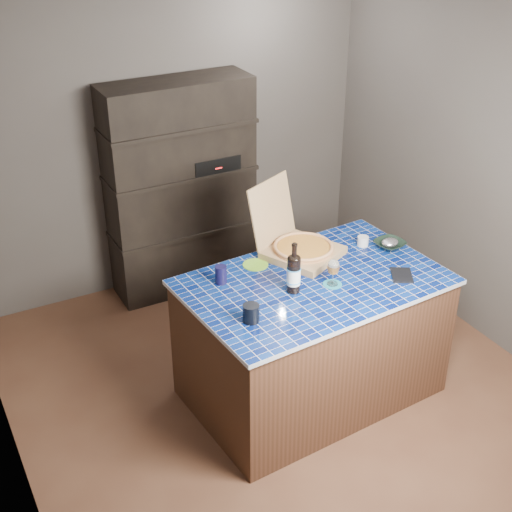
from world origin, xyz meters
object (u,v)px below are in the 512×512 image
wine_glass (333,268)px  bowl (390,245)px  kitchen_island (312,338)px  mead_bottle (294,273)px  pizza_box (300,246)px  dvd_case (402,275)px

wine_glass → bowl: 0.67m
kitchen_island → mead_bottle: size_ratio=5.11×
mead_bottle → wine_glass: mead_bottle is taller
bowl → kitchen_island: bearing=-169.9°
pizza_box → bowl: bearing=-44.3°
wine_glass → mead_bottle: bearing=168.7°
kitchen_island → pizza_box: 0.62m
kitchen_island → wine_glass: size_ratio=9.78×
bowl → wine_glass: bearing=-160.2°
dvd_case → mead_bottle: bearing=-163.1°
pizza_box → wine_glass: size_ratio=3.80×
pizza_box → wine_glass: bearing=-117.8°
wine_glass → bowl: bearing=19.8°
wine_glass → pizza_box: bearing=87.3°
kitchen_island → wine_glass: 0.59m
mead_bottle → wine_glass: size_ratio=1.91×
dvd_case → bowl: bearing=94.8°
dvd_case → wine_glass: bearing=-164.5°
kitchen_island → bowl: (0.69, 0.12, 0.48)m
kitchen_island → pizza_box: bearing=70.8°
mead_bottle → bowl: 0.91m
dvd_case → bowl: bowl is taller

